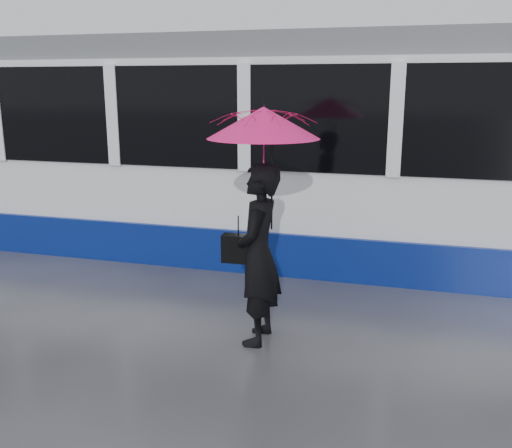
% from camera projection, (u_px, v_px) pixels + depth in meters
% --- Properties ---
extents(ground, '(90.00, 90.00, 0.00)m').
position_uv_depth(ground, '(167.00, 299.00, 7.23)').
color(ground, '#2F2F34').
rests_on(ground, ground).
extents(rails, '(34.00, 1.51, 0.02)m').
position_uv_depth(rails, '(230.00, 246.00, 9.56)').
color(rails, '#3F3D38').
rests_on(rails, ground).
extents(tram, '(26.00, 2.56, 3.35)m').
position_uv_depth(tram, '(299.00, 151.00, 8.86)').
color(tram, white).
rests_on(tram, ground).
extents(woman, '(0.48, 0.71, 1.89)m').
position_uv_depth(woman, '(258.00, 255.00, 5.84)').
color(woman, black).
rests_on(woman, ground).
extents(umbrella, '(1.15, 1.15, 1.27)m').
position_uv_depth(umbrella, '(263.00, 145.00, 5.56)').
color(umbrella, '#E8135D').
rests_on(umbrella, ground).
extents(handbag, '(0.34, 0.16, 0.47)m').
position_uv_depth(handbag, '(238.00, 249.00, 5.91)').
color(handbag, black).
rests_on(handbag, ground).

